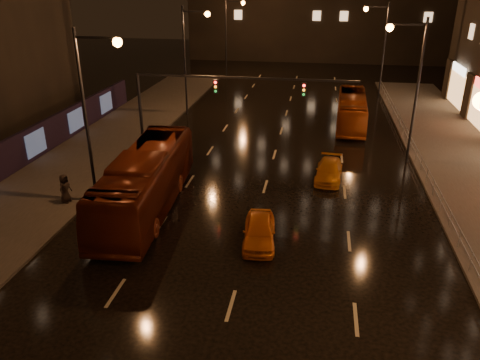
% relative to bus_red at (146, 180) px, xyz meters
% --- Properties ---
extents(ground, '(140.00, 140.00, 0.00)m').
position_rel_bus_red_xyz_m(ground, '(6.37, 8.09, -1.72)').
color(ground, black).
rests_on(ground, ground).
extents(sidewalk_left, '(7.00, 70.00, 0.15)m').
position_rel_bus_red_xyz_m(sidewalk_left, '(-7.13, 3.09, -1.65)').
color(sidewalk_left, '#38332D').
rests_on(sidewalk_left, ground).
extents(traffic_signal, '(15.31, 0.32, 6.20)m').
position_rel_bus_red_xyz_m(traffic_signal, '(1.31, 8.09, 3.01)').
color(traffic_signal, black).
rests_on(traffic_signal, ground).
extents(railing_right, '(0.05, 56.00, 1.00)m').
position_rel_bus_red_xyz_m(railing_right, '(16.57, 6.09, -0.83)').
color(railing_right, '#99999E').
rests_on(railing_right, sidewalk_right).
extents(bus_red, '(3.69, 12.54, 3.45)m').
position_rel_bus_red_xyz_m(bus_red, '(0.00, 0.00, 0.00)').
color(bus_red, '#50180B').
rests_on(bus_red, ground).
extents(bus_curb, '(2.83, 10.32, 2.85)m').
position_rel_bus_red_xyz_m(bus_curb, '(12.37, 18.78, -0.30)').
color(bus_curb, '#8E370E').
rests_on(bus_curb, ground).
extents(taxi_near, '(1.94, 4.05, 1.34)m').
position_rel_bus_red_xyz_m(taxi_near, '(6.87, -2.81, -1.06)').
color(taxi_near, orange).
rests_on(taxi_near, ground).
extents(taxi_far, '(1.98, 4.17, 1.18)m').
position_rel_bus_red_xyz_m(taxi_far, '(10.37, 6.00, -1.14)').
color(taxi_far, '#C56F12').
rests_on(taxi_far, ground).
extents(pedestrian_c, '(0.71, 0.94, 1.73)m').
position_rel_bus_red_xyz_m(pedestrian_c, '(-4.89, -0.36, -0.71)').
color(pedestrian_c, black).
rests_on(pedestrian_c, sidewalk_left).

